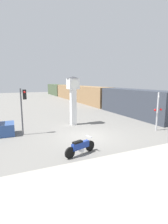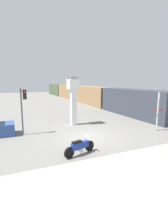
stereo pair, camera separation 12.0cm
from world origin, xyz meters
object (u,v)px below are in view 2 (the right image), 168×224
object	(u,v)px
clock_tower	(73,93)
freight_train	(80,93)
traffic_light	(23,103)
railroad_crossing_signal	(158,110)
motorcycle	(80,147)

from	to	relation	value
clock_tower	freight_train	distance (m)	22.16
freight_train	traffic_light	bearing A→B (deg)	-122.72
clock_tower	freight_train	world-z (taller)	clock_tower
railroad_crossing_signal	clock_tower	bearing A→B (deg)	140.30
freight_train	traffic_light	size ratio (longest dim) A/B	12.87
railroad_crossing_signal	freight_train	bearing A→B (deg)	83.65
clock_tower	railroad_crossing_signal	bearing A→B (deg)	-39.70
motorcycle	freight_train	distance (m)	29.64
motorcycle	clock_tower	xyz separation A→B (m)	(2.28, 7.19, 2.76)
motorcycle	railroad_crossing_signal	distance (m)	8.82
clock_tower	railroad_crossing_signal	distance (m)	8.14
freight_train	railroad_crossing_signal	xyz separation A→B (m)	(-2.82, -25.32, 0.21)
traffic_light	railroad_crossing_signal	bearing A→B (deg)	-17.98
clock_tower	traffic_light	world-z (taller)	clock_tower
freight_train	railroad_crossing_signal	size ratio (longest dim) A/B	14.33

